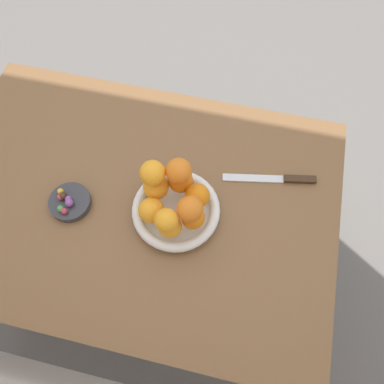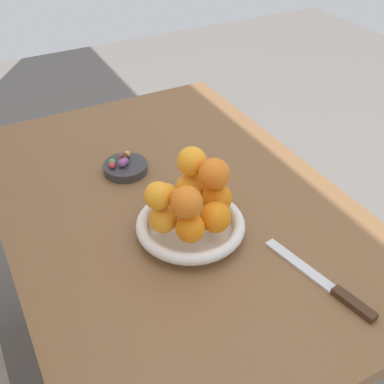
% 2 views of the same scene
% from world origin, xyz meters
% --- Properties ---
extents(ground_plane, '(6.00, 6.00, 0.00)m').
position_xyz_m(ground_plane, '(0.00, 0.00, 0.00)').
color(ground_plane, slate).
extents(dining_table, '(1.10, 0.76, 0.74)m').
position_xyz_m(dining_table, '(0.00, 0.00, 0.65)').
color(dining_table, brown).
rests_on(dining_table, ground_plane).
extents(fruit_bowl, '(0.23, 0.23, 0.04)m').
position_xyz_m(fruit_bowl, '(-0.12, 0.02, 0.76)').
color(fruit_bowl, white).
rests_on(fruit_bowl, dining_table).
extents(candy_dish, '(0.11, 0.11, 0.02)m').
position_xyz_m(candy_dish, '(0.17, 0.05, 0.75)').
color(candy_dish, '#333338').
rests_on(candy_dish, dining_table).
extents(orange_0, '(0.06, 0.06, 0.06)m').
position_xyz_m(orange_0, '(-0.17, 0.04, 0.81)').
color(orange_0, orange).
rests_on(orange_0, fruit_bowl).
extents(orange_1, '(0.06, 0.06, 0.06)m').
position_xyz_m(orange_1, '(-0.17, -0.02, 0.81)').
color(orange_1, orange).
rests_on(orange_1, fruit_bowl).
extents(orange_2, '(0.07, 0.07, 0.07)m').
position_xyz_m(orange_2, '(-0.12, -0.05, 0.81)').
color(orange_2, orange).
rests_on(orange_2, fruit_bowl).
extents(orange_3, '(0.07, 0.07, 0.07)m').
position_xyz_m(orange_3, '(-0.06, -0.02, 0.81)').
color(orange_3, orange).
rests_on(orange_3, fruit_bowl).
extents(orange_4, '(0.07, 0.07, 0.07)m').
position_xyz_m(orange_4, '(-0.07, 0.05, 0.81)').
color(orange_4, orange).
rests_on(orange_4, fruit_bowl).
extents(orange_5, '(0.06, 0.06, 0.06)m').
position_xyz_m(orange_5, '(-0.12, 0.08, 0.81)').
color(orange_5, orange).
rests_on(orange_5, fruit_bowl).
extents(orange_6, '(0.06, 0.06, 0.06)m').
position_xyz_m(orange_6, '(-0.06, -0.02, 0.88)').
color(orange_6, orange).
rests_on(orange_6, orange_3).
extents(orange_7, '(0.06, 0.06, 0.06)m').
position_xyz_m(orange_7, '(-0.12, 0.08, 0.87)').
color(orange_7, orange).
rests_on(orange_7, orange_5).
extents(orange_8, '(0.07, 0.07, 0.07)m').
position_xyz_m(orange_8, '(-0.12, -0.04, 0.88)').
color(orange_8, orange).
rests_on(orange_8, orange_2).
extents(orange_9, '(0.06, 0.06, 0.06)m').
position_xyz_m(orange_9, '(-0.16, 0.05, 0.87)').
color(orange_9, orange).
rests_on(orange_9, orange_0).
extents(candy_ball_0, '(0.02, 0.02, 0.02)m').
position_xyz_m(candy_ball_0, '(0.17, 0.05, 0.77)').
color(candy_ball_0, '#8C4C99').
rests_on(candy_ball_0, candy_dish).
extents(candy_ball_1, '(0.02, 0.02, 0.02)m').
position_xyz_m(candy_ball_1, '(0.20, 0.03, 0.77)').
color(candy_ball_1, gold).
rests_on(candy_ball_1, candy_dish).
extents(candy_ball_2, '(0.02, 0.02, 0.02)m').
position_xyz_m(candy_ball_2, '(0.18, 0.08, 0.77)').
color(candy_ball_2, '#4C9947').
rests_on(candy_ball_2, candy_dish).
extents(candy_ball_3, '(0.02, 0.02, 0.02)m').
position_xyz_m(candy_ball_3, '(0.16, 0.09, 0.77)').
color(candy_ball_3, '#C6384C').
rests_on(candy_ball_3, candy_dish).
extents(candy_ball_4, '(0.02, 0.02, 0.02)m').
position_xyz_m(candy_ball_4, '(0.16, 0.06, 0.77)').
color(candy_ball_4, '#8C4C99').
rests_on(candy_ball_4, candy_dish).
extents(candy_ball_5, '(0.02, 0.02, 0.02)m').
position_xyz_m(candy_ball_5, '(0.18, 0.05, 0.77)').
color(candy_ball_5, '#472819').
rests_on(candy_ball_5, candy_dish).
extents(candy_ball_6, '(0.02, 0.02, 0.02)m').
position_xyz_m(candy_ball_6, '(0.19, 0.05, 0.77)').
color(candy_ball_6, '#C6384C').
rests_on(candy_ball_6, candy_dish).
extents(knife, '(0.26, 0.07, 0.01)m').
position_xyz_m(knife, '(-0.37, -0.15, 0.75)').
color(knife, '#3F2819').
rests_on(knife, dining_table).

